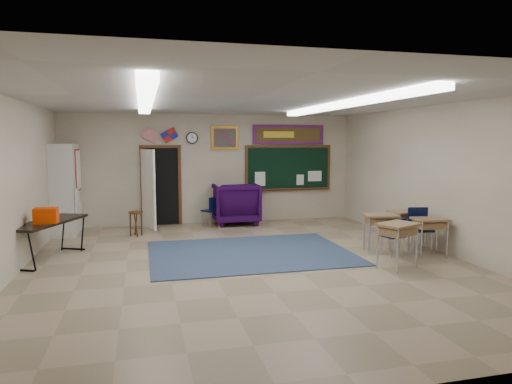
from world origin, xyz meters
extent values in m
plane|color=gray|center=(0.00, 0.00, 0.00)|extent=(9.00, 9.00, 0.00)
cube|color=beige|center=(0.00, 4.50, 1.50)|extent=(8.00, 0.04, 3.00)
cube|color=beige|center=(0.00, -4.50, 1.50)|extent=(8.00, 0.04, 3.00)
cube|color=beige|center=(-4.00, 0.00, 1.50)|extent=(0.04, 9.00, 3.00)
cube|color=beige|center=(4.00, 0.00, 1.50)|extent=(0.04, 9.00, 3.00)
cube|color=beige|center=(0.00, 0.00, 3.00)|extent=(8.00, 9.00, 0.04)
cube|color=#2E4057|center=(0.20, 0.80, 0.01)|extent=(4.00, 3.00, 0.02)
cube|color=black|center=(-1.40, 4.49, 1.05)|extent=(0.95, 0.04, 2.10)
cube|color=white|center=(-1.75, 4.05, 1.03)|extent=(0.35, 0.86, 2.05)
cube|color=#502E16|center=(2.20, 4.47, 1.50)|extent=(2.55, 0.05, 1.30)
cube|color=black|center=(2.20, 4.46, 1.50)|extent=(2.40, 0.03, 1.15)
cube|color=#502E16|center=(2.20, 4.41, 0.90)|extent=(2.40, 0.12, 0.04)
cube|color=#B70F22|center=(2.20, 4.47, 2.45)|extent=(2.10, 0.04, 0.55)
cube|color=brown|center=(2.20, 4.46, 2.45)|extent=(1.90, 0.03, 0.40)
cube|color=#A77320|center=(0.35, 4.47, 2.35)|extent=(0.75, 0.05, 0.65)
cube|color=#A51466|center=(0.35, 4.46, 2.35)|extent=(0.62, 0.03, 0.52)
cylinder|color=black|center=(-0.55, 4.47, 2.35)|extent=(0.32, 0.05, 0.32)
cylinder|color=white|center=(-0.55, 4.45, 2.35)|extent=(0.26, 0.02, 0.26)
cube|color=silver|center=(-3.72, 3.85, 1.10)|extent=(0.55, 1.25, 2.20)
imported|color=black|center=(0.58, 4.15, 0.57)|extent=(1.24, 1.27, 1.13)
cube|color=olive|center=(2.79, 0.23, 0.76)|extent=(0.75, 0.63, 0.04)
cube|color=brown|center=(2.79, 0.23, 0.65)|extent=(0.65, 0.53, 0.13)
cube|color=olive|center=(3.61, 0.65, 0.74)|extent=(0.68, 0.54, 0.04)
cube|color=brown|center=(3.61, 0.65, 0.64)|extent=(0.59, 0.46, 0.13)
cube|color=olive|center=(2.48, -0.93, 0.80)|extent=(0.83, 0.74, 0.05)
cube|color=brown|center=(2.48, -0.93, 0.68)|extent=(0.72, 0.63, 0.14)
cube|color=olive|center=(3.56, -0.30, 0.74)|extent=(0.69, 0.55, 0.04)
cube|color=brown|center=(3.56, -0.30, 0.64)|extent=(0.59, 0.46, 0.13)
cube|color=black|center=(-3.65, 1.25, 0.73)|extent=(1.29, 1.91, 0.05)
cube|color=#E63F04|center=(-3.63, 1.00, 0.89)|extent=(0.40, 0.30, 0.28)
cylinder|color=#4D3017|center=(-2.06, 3.11, 0.57)|extent=(0.34, 0.34, 0.04)
torus|color=#4D3017|center=(-2.06, 3.11, 0.20)|extent=(0.28, 0.28, 0.02)
camera|label=1|loc=(-1.88, -8.01, 2.26)|focal=32.00mm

